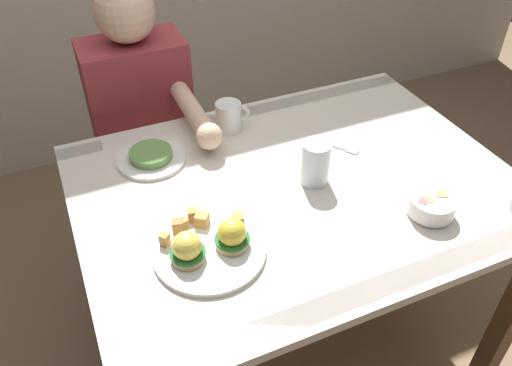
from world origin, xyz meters
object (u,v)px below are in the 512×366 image
at_px(coffee_mug, 229,116).
at_px(diner_person, 146,124).
at_px(side_plate, 151,157).
at_px(eggs_benedict_plate, 209,245).
at_px(dining_table, 295,211).
at_px(fork, 337,147).
at_px(fruit_bowl, 431,206).
at_px(water_glass_near, 315,166).

relative_size(coffee_mug, diner_person, 0.10).
distance_m(coffee_mug, side_plate, 0.28).
relative_size(eggs_benedict_plate, diner_person, 0.24).
height_order(dining_table, diner_person, diner_person).
bearing_deg(fork, fruit_bowl, -79.58).
xyz_separation_m(fork, water_glass_near, (-0.14, -0.11, 0.05)).
xyz_separation_m(fruit_bowl, diner_person, (-0.54, 0.85, -0.12)).
distance_m(dining_table, coffee_mug, 0.37).
bearing_deg(fruit_bowl, fork, 100.42).
relative_size(water_glass_near, diner_person, 0.11).
bearing_deg(water_glass_near, fork, 38.54).
relative_size(eggs_benedict_plate, side_plate, 1.35).
height_order(fruit_bowl, diner_person, diner_person).
bearing_deg(fork, water_glass_near, -141.46).
height_order(eggs_benedict_plate, water_glass_near, water_glass_near).
distance_m(eggs_benedict_plate, side_plate, 0.41).
bearing_deg(water_glass_near, eggs_benedict_plate, -158.62).
bearing_deg(eggs_benedict_plate, water_glass_near, 21.38).
bearing_deg(dining_table, coffee_mug, 102.88).
bearing_deg(water_glass_near, diner_person, 118.83).
bearing_deg(coffee_mug, dining_table, -77.12).
xyz_separation_m(coffee_mug, water_glass_near, (0.12, -0.34, 0.00)).
bearing_deg(side_plate, water_glass_near, -34.82).
bearing_deg(diner_person, eggs_benedict_plate, -91.65).
bearing_deg(fruit_bowl, water_glass_near, 130.77).
distance_m(fork, diner_person, 0.70).
relative_size(side_plate, diner_person, 0.18).
height_order(coffee_mug, water_glass_near, water_glass_near).
bearing_deg(diner_person, fork, -46.15).
relative_size(dining_table, eggs_benedict_plate, 4.44).
bearing_deg(diner_person, side_plate, -99.13).
height_order(eggs_benedict_plate, coffee_mug, coffee_mug).
relative_size(fruit_bowl, fork, 0.91).
distance_m(eggs_benedict_plate, water_glass_near, 0.39).
relative_size(coffee_mug, water_glass_near, 0.89).
bearing_deg(fork, diner_person, 133.85).
distance_m(eggs_benedict_plate, fork, 0.56).
distance_m(coffee_mug, water_glass_near, 0.36).
bearing_deg(side_plate, diner_person, 80.87).
xyz_separation_m(fruit_bowl, side_plate, (-0.60, 0.51, -0.02)).
distance_m(fruit_bowl, fork, 0.36).
height_order(side_plate, diner_person, diner_person).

